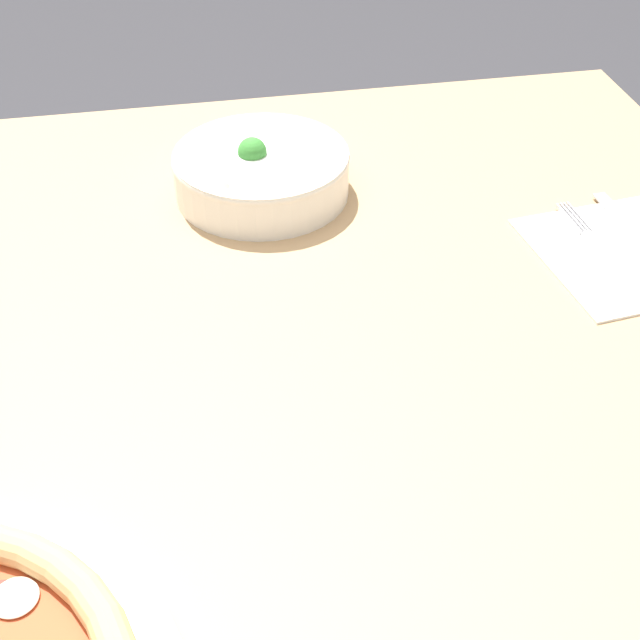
# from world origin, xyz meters

# --- Properties ---
(dining_table) EXTENTS (1.30, 1.07, 0.76)m
(dining_table) POSITION_xyz_m (0.00, 0.00, 0.67)
(dining_table) COLOR tan
(dining_table) RESTS_ON ground_plane
(bowl) EXTENTS (0.20, 0.20, 0.07)m
(bowl) POSITION_xyz_m (0.13, 0.29, 0.79)
(bowl) COLOR white
(bowl) RESTS_ON dining_table
(napkin) EXTENTS (0.20, 0.20, 0.00)m
(napkin) POSITION_xyz_m (0.48, 0.10, 0.76)
(napkin) COLOR white
(napkin) RESTS_ON dining_table
(fork) EXTENTS (0.02, 0.19, 0.00)m
(fork) POSITION_xyz_m (0.45, 0.10, 0.76)
(fork) COLOR silver
(fork) RESTS_ON napkin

